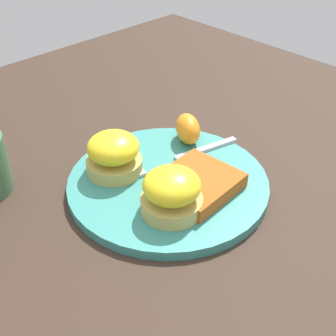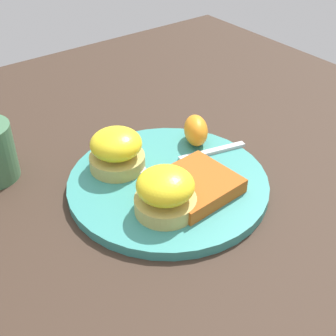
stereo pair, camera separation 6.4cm
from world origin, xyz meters
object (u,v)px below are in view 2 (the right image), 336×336
Objects in this scene: sandwich_benedict_right at (165,192)px; hashbrown_patty at (195,185)px; orange_wedge at (196,130)px; fork at (174,161)px; sandwich_benedict_left at (117,150)px.

sandwich_benedict_right reaches higher than hashbrown_patty.
orange_wedge is (-0.13, -0.10, -0.01)m from sandwich_benedict_right.
hashbrown_patty is at bearing 74.42° from fork.
fork is at bearing -133.63° from sandwich_benedict_right.
sandwich_benedict_right is at bearing 89.32° from sandwich_benedict_left.
sandwich_benedict_left and sandwich_benedict_right have the same top height.
hashbrown_patty is (-0.05, 0.11, -0.02)m from sandwich_benedict_left.
orange_wedge is (-0.08, -0.09, 0.01)m from hashbrown_patty.
sandwich_benedict_right is at bearing 8.01° from hashbrown_patty.
hashbrown_patty is (-0.05, -0.01, -0.02)m from sandwich_benedict_right.
orange_wedge is at bearing 172.88° from sandwich_benedict_left.
sandwich_benedict_right reaches higher than orange_wedge.
fork is (-0.02, -0.07, -0.01)m from hashbrown_patty.
sandwich_benedict_left is 0.13m from orange_wedge.
sandwich_benedict_right is at bearing 37.12° from orange_wedge.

